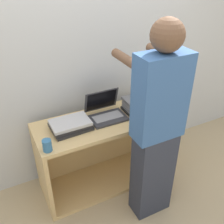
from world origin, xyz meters
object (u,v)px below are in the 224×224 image
at_px(laptop_open, 106,112).
at_px(laptop_stack_left, 71,125).
at_px(laptop_stack_right, 142,104).
at_px(person, 156,130).
at_px(mug, 47,145).

bearing_deg(laptop_open, laptop_stack_left, -172.51).
xyz_separation_m(laptop_open, laptop_stack_left, (-0.37, -0.05, -0.01)).
xyz_separation_m(laptop_stack_left, laptop_stack_right, (0.74, -0.00, 0.03)).
relative_size(laptop_stack_left, laptop_stack_right, 0.99).
distance_m(person, mug, 0.87).
xyz_separation_m(laptop_open, laptop_stack_right, (0.37, -0.05, 0.02)).
distance_m(laptop_open, laptop_stack_right, 0.38).
relative_size(laptop_stack_left, mug, 3.54).
bearing_deg(laptop_stack_left, laptop_stack_right, -0.21).
bearing_deg(laptop_open, person, -71.53).
bearing_deg(laptop_stack_right, person, -110.49).
height_order(laptop_open, laptop_stack_right, laptop_open).
height_order(laptop_stack_left, laptop_stack_right, laptop_stack_right).
height_order(laptop_open, laptop_stack_left, laptop_open).
xyz_separation_m(laptop_stack_right, mug, (-1.00, -0.20, -0.02)).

